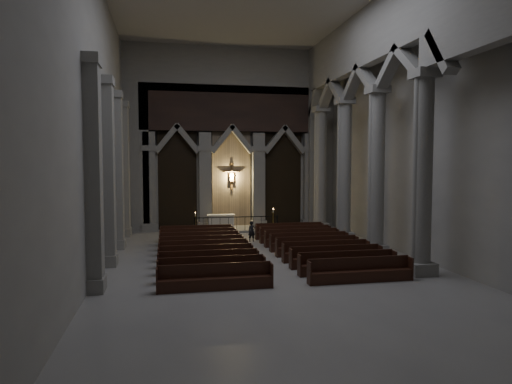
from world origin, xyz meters
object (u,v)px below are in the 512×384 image
at_px(altar, 221,221).
at_px(altar_rail, 237,222).
at_px(candle_stand_right, 273,226).
at_px(candle_stand_left, 195,228).
at_px(pews, 262,251).
at_px(worshipper, 252,231).

bearing_deg(altar, altar_rail, -51.74).
bearing_deg(altar_rail, candle_stand_right, -5.93).
xyz_separation_m(altar_rail, candle_stand_left, (-2.59, 0.00, -0.33)).
bearing_deg(altar_rail, candle_stand_left, 179.91).
bearing_deg(altar, candle_stand_right, -22.89).
height_order(altar_rail, pews, altar_rail).
bearing_deg(altar_rail, pews, -90.00).
xyz_separation_m(altar, altar_rail, (0.87, -1.10, 0.09)).
bearing_deg(altar_rail, altar, 128.26).
relative_size(altar_rail, worshipper, 4.71).
xyz_separation_m(candle_stand_left, worshipper, (2.94, -3.27, 0.20)).
bearing_deg(worshipper, altar, 98.43).
bearing_deg(altar, pews, -84.33).
xyz_separation_m(altar, worshipper, (1.22, -4.37, -0.04)).
bearing_deg(pews, worshipper, 85.40).
distance_m(altar_rail, pews, 7.64).
distance_m(candle_stand_right, worshipper, 3.61).
bearing_deg(candle_stand_right, candle_stand_left, 177.16).
xyz_separation_m(altar_rail, pews, (-0.00, -7.63, -0.40)).
height_order(altar, altar_rail, altar).
distance_m(candle_stand_left, candle_stand_right, 4.90).
relative_size(candle_stand_right, worshipper, 1.33).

